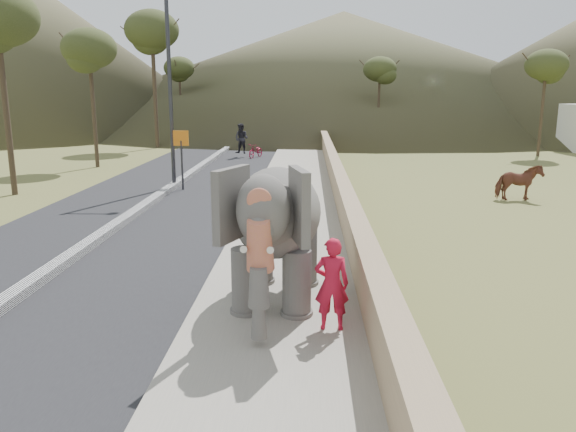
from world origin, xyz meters
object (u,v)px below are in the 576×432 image
object	(u,v)px
elephant_and_man	(278,231)
lamppost	(177,67)
motorcyclist	(247,144)
cow	(519,183)

from	to	relation	value
elephant_and_man	lamppost	bearing A→B (deg)	109.96
elephant_and_man	motorcyclist	size ratio (longest dim) A/B	1.79
cow	elephant_and_man	world-z (taller)	elephant_and_man
lamppost	elephant_and_man	bearing A→B (deg)	-70.04
cow	elephant_and_man	bearing A→B (deg)	137.51
lamppost	elephant_and_man	xyz separation A→B (m)	(4.71, -12.97, -3.45)
lamppost	motorcyclist	size ratio (longest dim) A/B	3.90
lamppost	cow	size ratio (longest dim) A/B	5.08
cow	motorcyclist	size ratio (longest dim) A/B	0.77
cow	elephant_and_man	size ratio (longest dim) A/B	0.43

